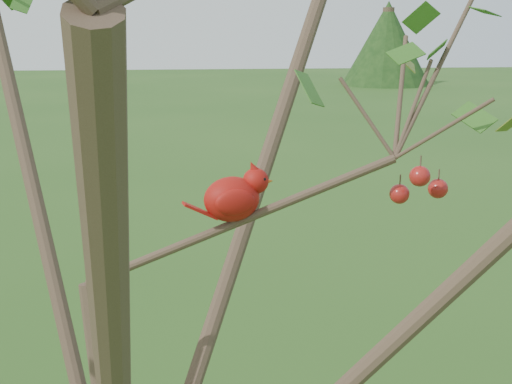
% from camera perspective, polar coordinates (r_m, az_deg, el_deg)
% --- Properties ---
extents(crabapple_tree, '(2.35, 2.05, 2.95)m').
position_cam_1_polar(crabapple_tree, '(1.15, -12.40, -2.22)').
color(crabapple_tree, '#413223').
rests_on(crabapple_tree, ground).
extents(cardinal, '(0.18, 0.11, 0.13)m').
position_cam_1_polar(cardinal, '(1.24, -1.90, -0.41)').
color(cardinal, '#9F110D').
rests_on(cardinal, ground).
extents(distant_trees, '(40.73, 11.27, 3.66)m').
position_cam_1_polar(distant_trees, '(24.94, -10.76, 12.13)').
color(distant_trees, '#413223').
rests_on(distant_trees, ground).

